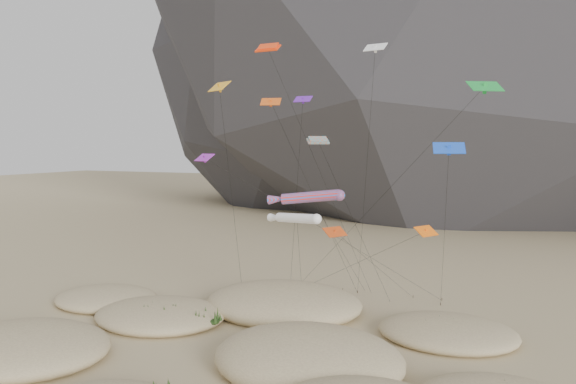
# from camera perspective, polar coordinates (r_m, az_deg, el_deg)

# --- Properties ---
(ground) EXTENTS (500.00, 500.00, 0.00)m
(ground) POSITION_cam_1_polar(r_m,az_deg,el_deg) (44.72, -4.58, -17.74)
(ground) COLOR #CCB789
(ground) RESTS_ON ground
(dunes) EXTENTS (52.16, 38.72, 4.08)m
(dunes) POSITION_cam_1_polar(r_m,az_deg,el_deg) (48.31, -4.23, -15.07)
(dunes) COLOR #CCB789
(dunes) RESTS_ON ground
(dune_grass) EXTENTS (44.24, 29.63, 1.59)m
(dune_grass) POSITION_cam_1_polar(r_m,az_deg,el_deg) (48.69, -3.56, -14.74)
(dune_grass) COLOR black
(dune_grass) RESTS_ON ground
(kite_stakes) EXTENTS (23.12, 5.15, 0.30)m
(kite_stakes) POSITION_cam_1_polar(r_m,az_deg,el_deg) (65.31, 6.35, -10.28)
(kite_stakes) COLOR #3F2D1E
(kite_stakes) RESTS_ON ground
(rainbow_tube_kite) EXTENTS (7.44, 15.36, 13.06)m
(rainbow_tube_kite) POSITION_cam_1_polar(r_m,az_deg,el_deg) (52.61, 2.02, -0.53)
(rainbow_tube_kite) COLOR #FF291A
(rainbow_tube_kite) RESTS_ON ground
(white_tube_kite) EXTENTS (7.17, 13.85, 11.20)m
(white_tube_kite) POSITION_cam_1_polar(r_m,az_deg,el_deg) (50.93, 0.70, -2.69)
(white_tube_kite) COLOR white
(white_tube_kite) RESTS_ON ground
(orange_parafoil) EXTENTS (8.27, 13.58, 26.88)m
(orange_parafoil) POSITION_cam_1_polar(r_m,az_deg,el_deg) (55.53, -1.88, 14.03)
(orange_parafoil) COLOR #FA380D
(orange_parafoil) RESTS_ON ground
(multi_parafoil) EXTENTS (5.14, 12.87, 17.93)m
(multi_parafoil) POSITION_cam_1_polar(r_m,az_deg,el_deg) (50.99, 3.20, 4.96)
(multi_parafoil) COLOR #E94E18
(multi_parafoil) RESTS_ON ground
(delta_kites) EXTENTS (29.36, 20.88, 25.93)m
(delta_kites) POSITION_cam_1_polar(r_m,az_deg,el_deg) (49.59, 5.68, 5.46)
(delta_kites) COLOR #BF3E12
(delta_kites) RESTS_ON ground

